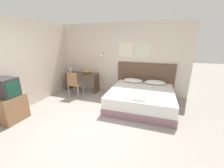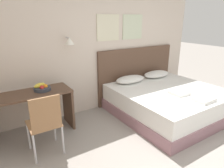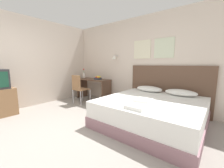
% 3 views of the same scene
% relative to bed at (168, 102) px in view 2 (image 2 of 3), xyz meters
% --- Properties ---
extents(wall_back, '(5.33, 0.31, 2.65)m').
position_rel_bed_xyz_m(wall_back, '(-1.12, 1.08, 1.06)').
color(wall_back, beige).
rests_on(wall_back, ground_plane).
extents(bed, '(1.97, 1.98, 0.54)m').
position_rel_bed_xyz_m(bed, '(0.00, 0.00, 0.00)').
color(bed, gray).
rests_on(bed, ground_plane).
extents(headboard, '(2.09, 0.06, 1.24)m').
position_rel_bed_xyz_m(headboard, '(0.00, 1.02, 0.35)').
color(headboard, brown).
rests_on(headboard, ground_plane).
extents(pillow_left, '(0.70, 0.37, 0.15)m').
position_rel_bed_xyz_m(pillow_left, '(-0.39, 0.75, 0.35)').
color(pillow_left, white).
rests_on(pillow_left, bed).
extents(pillow_right, '(0.70, 0.37, 0.15)m').
position_rel_bed_xyz_m(pillow_right, '(0.39, 0.75, 0.35)').
color(pillow_right, white).
rests_on(pillow_right, bed).
extents(folded_towel_near_foot, '(0.31, 0.30, 0.06)m').
position_rel_bed_xyz_m(folded_towel_near_foot, '(-0.05, -0.30, 0.30)').
color(folded_towel_near_foot, white).
rests_on(folded_towel_near_foot, bed).
extents(folded_towel_mid_bed, '(0.33, 0.27, 0.06)m').
position_rel_bed_xyz_m(folded_towel_mid_bed, '(0.03, -0.75, 0.30)').
color(folded_towel_mid_bed, white).
rests_on(folded_towel_mid_bed, bed).
extents(desk, '(1.30, 0.53, 0.75)m').
position_rel_bed_xyz_m(desk, '(-2.48, 0.69, 0.26)').
color(desk, brown).
rests_on(desk, ground_plane).
extents(desk_chair, '(0.43, 0.43, 0.93)m').
position_rel_bed_xyz_m(desk_chair, '(-2.44, 0.00, 0.28)').
color(desk_chair, '#8E6642').
rests_on(desk_chair, ground_plane).
extents(fruit_bowl, '(0.28, 0.27, 0.12)m').
position_rel_bed_xyz_m(fruit_bowl, '(-2.27, 0.70, 0.52)').
color(fruit_bowl, '#333842').
rests_on(fruit_bowl, desk).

